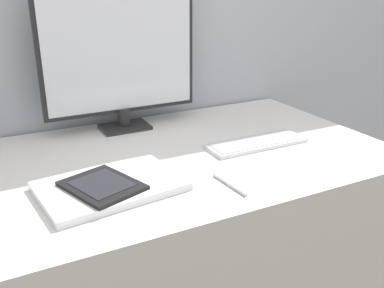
% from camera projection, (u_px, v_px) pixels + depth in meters
% --- Properties ---
extents(desk, '(1.25, 0.75, 0.76)m').
position_uv_depth(desk, '(175.00, 264.00, 1.37)').
color(desk, silver).
rests_on(desk, ground_plane).
extents(monitor, '(0.51, 0.11, 0.48)m').
position_uv_depth(monitor, '(120.00, 52.00, 1.35)').
color(monitor, '#262626').
rests_on(monitor, desk).
extents(keyboard, '(0.31, 0.11, 0.01)m').
position_uv_depth(keyboard, '(256.00, 143.00, 1.29)').
color(keyboard, silver).
rests_on(keyboard, desk).
extents(laptop, '(0.35, 0.26, 0.02)m').
position_uv_depth(laptop, '(110.00, 186.00, 1.02)').
color(laptop, silver).
rests_on(laptop, desk).
extents(ereader, '(0.19, 0.21, 0.01)m').
position_uv_depth(ereader, '(102.00, 185.00, 0.99)').
color(ereader, black).
rests_on(ereader, laptop).
extents(pen, '(0.02, 0.13, 0.01)m').
position_uv_depth(pen, '(229.00, 184.00, 1.04)').
color(pen, silver).
rests_on(pen, desk).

